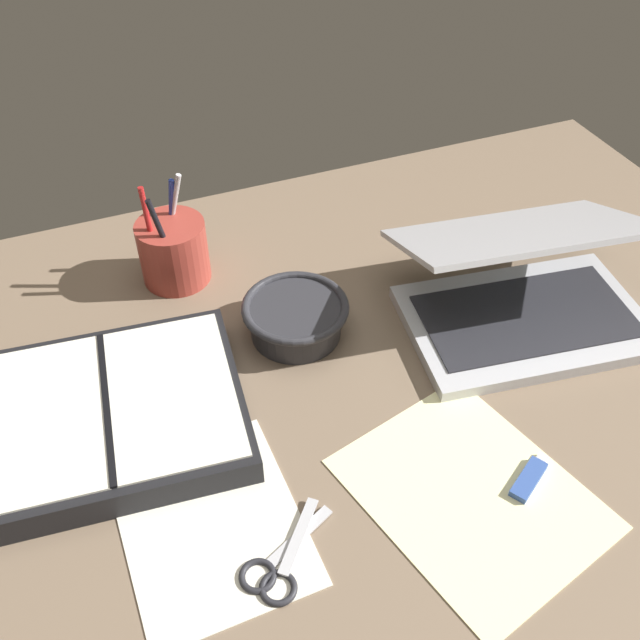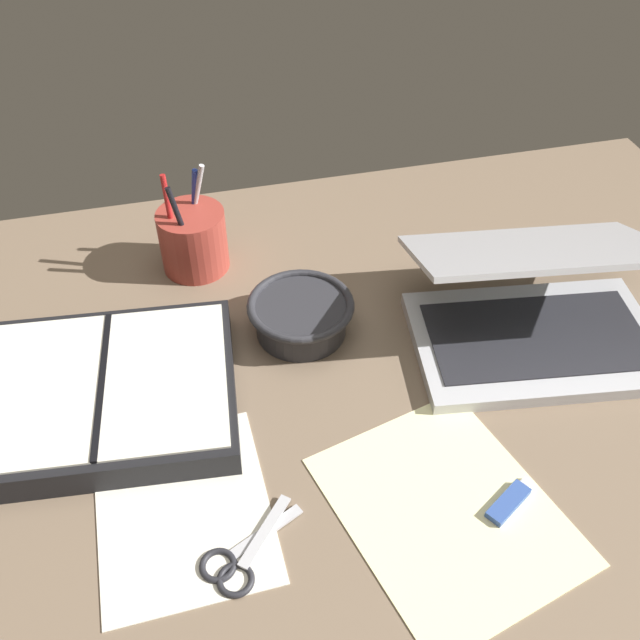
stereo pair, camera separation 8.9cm
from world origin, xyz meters
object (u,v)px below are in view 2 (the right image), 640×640
object	(u,v)px
pen_cup	(193,239)
laptop	(536,309)
bowl	(301,315)
planner	(105,393)
scissors	(236,563)

from	to	relation	value
pen_cup	laptop	bearing A→B (deg)	-31.50
laptop	bowl	bearing A→B (deg)	172.60
bowl	pen_cup	world-z (taller)	pen_cup
pen_cup	planner	size ratio (longest dim) A/B	0.48
laptop	planner	distance (cm)	56.43
pen_cup	scissors	xyz separation A→B (cm)	(-1.73, -49.99, -4.54)
pen_cup	planner	xyz separation A→B (cm)	(-13.86, -24.94, -2.83)
scissors	pen_cup	bearing A→B (deg)	50.62
laptop	planner	size ratio (longest dim) A/B	1.05
laptop	pen_cup	xyz separation A→B (cm)	(-42.50, 26.05, 0.22)
pen_cup	scissors	bearing A→B (deg)	-91.99
laptop	bowl	distance (cm)	31.33
laptop	scissors	world-z (taller)	laptop
bowl	scissors	size ratio (longest dim) A/B	1.23
scissors	laptop	bearing A→B (deg)	-8.96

